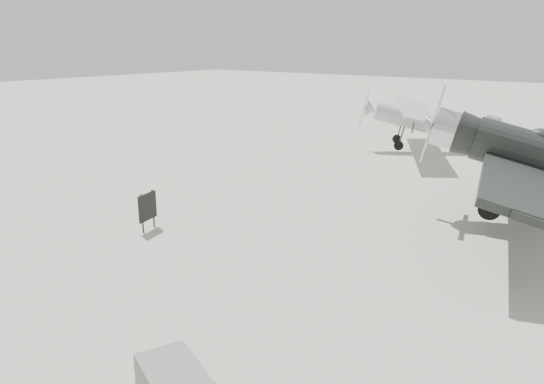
# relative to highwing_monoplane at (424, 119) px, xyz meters

# --- Properties ---
(ground) EXTENTS (160.00, 160.00, 0.00)m
(ground) POSITION_rel_highwing_monoplane_xyz_m (3.54, -16.87, -1.93)
(ground) COLOR #AEAB9A
(ground) RESTS_ON ground
(highwing_monoplane) EXTENTS (8.32, 10.43, 3.09)m
(highwing_monoplane) POSITION_rel_highwing_monoplane_xyz_m (0.00, 0.00, 0.00)
(highwing_monoplane) COLOR #A7A9AD
(highwing_monoplane) RESTS_ON ground
(sign_board) EXTENTS (0.29, 0.92, 1.35)m
(sign_board) POSITION_rel_highwing_monoplane_xyz_m (-2.02, -18.87, -1.13)
(sign_board) COLOR #333333
(sign_board) RESTS_ON ground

